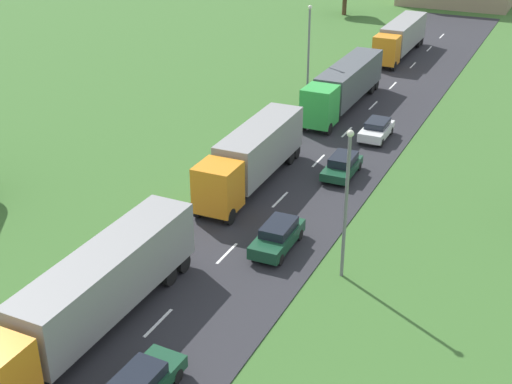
{
  "coord_description": "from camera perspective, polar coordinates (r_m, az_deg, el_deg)",
  "views": [
    {
      "loc": [
        15.73,
        -4.37,
        20.12
      ],
      "look_at": [
        0.24,
        28.24,
        2.47
      ],
      "focal_mm": 48.82,
      "sensor_mm": 36.0,
      "label": 1
    }
  ],
  "objects": [
    {
      "name": "lamppost_third",
      "position": [
        62.1,
        4.33,
        11.62
      ],
      "size": [
        0.36,
        0.36,
        8.48
      ],
      "color": "slate",
      "rests_on": "ground"
    },
    {
      "name": "truck_third",
      "position": [
        61.0,
        7.25,
        8.73
      ],
      "size": [
        2.5,
        14.48,
        3.62
      ],
      "color": "green",
      "rests_on": "road"
    },
    {
      "name": "truck_lead",
      "position": [
        32.83,
        -13.1,
        -7.86
      ],
      "size": [
        2.5,
        14.12,
        3.66
      ],
      "color": "orange",
      "rests_on": "road"
    },
    {
      "name": "truck_second",
      "position": [
        46.0,
        -0.26,
        3.1
      ],
      "size": [
        2.75,
        12.37,
        3.71
      ],
      "color": "orange",
      "rests_on": "road"
    },
    {
      "name": "car_third",
      "position": [
        38.92,
        1.78,
        -3.61
      ],
      "size": [
        1.87,
        4.43,
        1.54
      ],
      "color": "#19472D",
      "rests_on": "road"
    },
    {
      "name": "lane_marking_centre",
      "position": [
        36.46,
        -4.79,
        -7.42
      ],
      "size": [
        0.16,
        122.3,
        0.01
      ],
      "color": "white",
      "rests_on": "road"
    },
    {
      "name": "lamppost_second",
      "position": [
        35.07,
        7.41,
        -0.47
      ],
      "size": [
        0.36,
        0.36,
        8.21
      ],
      "color": "slate",
      "rests_on": "ground"
    },
    {
      "name": "car_fifth",
      "position": [
        54.86,
        9.85,
        5.08
      ],
      "size": [
        1.88,
        4.05,
        1.47
      ],
      "color": "white",
      "rests_on": "road"
    },
    {
      "name": "truck_fourth",
      "position": [
        78.98,
        11.78,
        12.37
      ],
      "size": [
        2.5,
        13.21,
        3.63
      ],
      "color": "orange",
      "rests_on": "road"
    },
    {
      "name": "road",
      "position": [
        38.52,
        -2.72,
        -5.41
      ],
      "size": [
        10.0,
        140.0,
        0.06
      ],
      "primitive_type": "cube",
      "color": "#2B2B30",
      "rests_on": "ground"
    },
    {
      "name": "car_fourth",
      "position": [
        48.05,
        7.08,
        2.17
      ],
      "size": [
        1.89,
        4.21,
        1.47
      ],
      "color": "#19472D",
      "rests_on": "road"
    }
  ]
}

